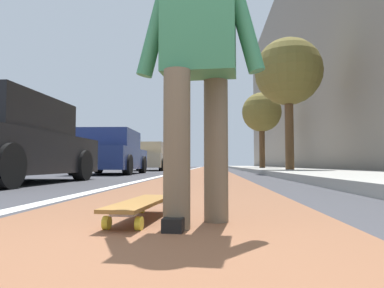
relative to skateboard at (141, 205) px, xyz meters
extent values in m
plane|color=#38383D|center=(8.54, -0.14, -0.09)|extent=(80.00, 80.00, 0.00)
cube|color=brown|center=(22.54, -0.14, -0.09)|extent=(56.00, 2.03, 0.00)
cube|color=silver|center=(18.54, 1.02, -0.09)|extent=(52.00, 0.16, 0.01)
cube|color=#9E9B93|center=(16.54, -3.59, -0.02)|extent=(52.00, 3.20, 0.15)
cube|color=gray|center=(20.54, -6.05, 6.73)|extent=(40.00, 1.20, 13.64)
cylinder|color=yellow|center=(0.31, 0.06, -0.06)|extent=(0.07, 0.04, 0.07)
cylinder|color=yellow|center=(0.29, -0.11, -0.06)|extent=(0.07, 0.04, 0.07)
cylinder|color=yellow|center=(-0.29, 0.11, -0.06)|extent=(0.07, 0.04, 0.07)
cylinder|color=yellow|center=(-0.31, -0.06, -0.06)|extent=(0.07, 0.04, 0.07)
cube|color=silver|center=(0.30, -0.03, -0.01)|extent=(0.07, 0.13, 0.02)
cube|color=silver|center=(-0.30, 0.03, -0.01)|extent=(0.07, 0.13, 0.02)
cube|color=olive|center=(0.00, 0.00, 0.01)|extent=(0.86, 0.28, 0.02)
cylinder|color=brown|center=(-0.26, -0.24, 0.32)|extent=(0.14, 0.14, 0.82)
cylinder|color=brown|center=(-0.02, -0.44, 0.32)|extent=(0.14, 0.14, 0.82)
cube|color=black|center=(-0.26, -0.24, -0.06)|extent=(0.27, 0.12, 0.07)
cube|color=#33724C|center=(-0.15, -0.35, 1.03)|extent=(0.28, 0.42, 0.60)
cylinder|color=#33724C|center=(-0.13, -0.11, 1.03)|extent=(0.11, 0.24, 0.60)
cylinder|color=#33724C|center=(-0.17, -0.59, 1.03)|extent=(0.11, 0.24, 0.60)
cube|color=black|center=(3.69, 3.11, 0.42)|extent=(4.10, 1.88, 0.70)
cube|color=black|center=(3.54, 3.11, 1.07)|extent=(2.27, 1.69, 0.60)
cube|color=#4C606B|center=(4.66, 3.08, 1.07)|extent=(0.08, 1.56, 0.51)
cylinder|color=black|center=(4.97, 3.91, 0.21)|extent=(0.62, 0.24, 0.62)
cylinder|color=black|center=(4.93, 2.23, 0.21)|extent=(0.62, 0.24, 0.62)
cylinder|color=black|center=(2.42, 2.30, 0.21)|extent=(0.62, 0.24, 0.62)
cube|color=navy|center=(9.65, 3.01, 0.43)|extent=(4.08, 1.84, 0.70)
cube|color=navy|center=(9.50, 3.01, 1.08)|extent=(2.26, 1.66, 0.60)
cube|color=#4C606B|center=(10.61, 3.03, 1.08)|extent=(0.07, 1.54, 0.51)
cylinder|color=black|center=(10.89, 3.87, 0.22)|extent=(0.63, 0.23, 0.63)
cylinder|color=black|center=(10.92, 2.21, 0.22)|extent=(0.63, 0.23, 0.63)
cylinder|color=black|center=(8.38, 3.82, 0.22)|extent=(0.63, 0.23, 0.63)
cylinder|color=black|center=(8.42, 2.15, 0.22)|extent=(0.63, 0.23, 0.63)
cube|color=tan|center=(16.57, 2.98, 0.43)|extent=(4.33, 1.86, 0.70)
cube|color=tan|center=(16.42, 2.98, 1.08)|extent=(2.38, 1.71, 0.60)
cube|color=#4C606B|center=(17.61, 2.98, 1.08)|extent=(0.04, 1.63, 0.51)
cylinder|color=black|center=(17.91, 3.86, 0.22)|extent=(0.63, 0.22, 0.63)
cylinder|color=black|center=(17.91, 2.10, 0.22)|extent=(0.63, 0.22, 0.63)
cylinder|color=black|center=(15.23, 3.86, 0.22)|extent=(0.63, 0.22, 0.63)
cylinder|color=black|center=(15.22, 2.11, 0.22)|extent=(0.63, 0.22, 0.63)
cylinder|color=#2D2D2D|center=(18.85, 1.42, 1.71)|extent=(0.12, 0.12, 3.61)
cube|color=black|center=(18.85, 1.42, 3.91)|extent=(0.24, 0.28, 0.80)
sphere|color=#360606|center=(18.98, 1.42, 4.17)|extent=(0.16, 0.16, 0.16)
sphere|color=#392907|center=(18.98, 1.42, 3.91)|extent=(0.16, 0.16, 0.16)
sphere|color=green|center=(18.98, 1.42, 3.65)|extent=(0.16, 0.16, 0.16)
cylinder|color=brown|center=(10.65, -3.19, 1.34)|extent=(0.31, 0.31, 2.86)
sphere|color=olive|center=(10.65, -3.19, 3.62)|extent=(2.44, 2.44, 2.44)
cylinder|color=brown|center=(17.59, -3.19, 1.15)|extent=(0.31, 0.31, 2.50)
sphere|color=olive|center=(17.59, -3.19, 3.17)|extent=(2.20, 2.20, 2.20)
camera|label=1|loc=(-2.04, -0.42, 0.24)|focal=32.61mm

